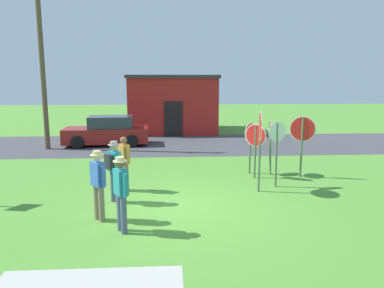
# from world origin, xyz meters

# --- Properties ---
(ground_plane) EXTENTS (80.00, 80.00, 0.00)m
(ground_plane) POSITION_xyz_m (0.00, 0.00, 0.00)
(ground_plane) COLOR #518E33
(street_asphalt) EXTENTS (60.00, 6.40, 0.01)m
(street_asphalt) POSITION_xyz_m (0.00, 9.57, 0.00)
(street_asphalt) COLOR #424247
(street_asphalt) RESTS_ON ground
(building_background) EXTENTS (5.65, 5.19, 3.65)m
(building_background) POSITION_xyz_m (-0.02, 14.80, 1.83)
(building_background) COLOR #B2231E
(building_background) RESTS_ON ground
(utility_pole) EXTENTS (1.80, 0.24, 8.66)m
(utility_pole) POSITION_xyz_m (-6.27, 8.67, 4.52)
(utility_pole) COLOR brown
(utility_pole) RESTS_ON ground
(parked_car_on_street) EXTENTS (4.39, 2.20, 1.51)m
(parked_car_on_street) POSITION_xyz_m (-3.48, 9.65, 0.69)
(parked_car_on_street) COLOR maroon
(parked_car_on_street) RESTS_ON ground
(stop_sign_far_back) EXTENTS (0.16, 0.85, 2.47)m
(stop_sign_far_back) POSITION_xyz_m (2.45, 1.19, 1.71)
(stop_sign_far_back) COLOR #51664C
(stop_sign_far_back) RESTS_ON ground
(stop_sign_leaning_right) EXTENTS (0.51, 0.50, 1.86)m
(stop_sign_leaning_right) POSITION_xyz_m (2.65, 3.37, 1.25)
(stop_sign_leaning_right) COLOR #51664C
(stop_sign_leaning_right) RESTS_ON ground
(stop_sign_center_cluster) EXTENTS (0.83, 0.36, 2.16)m
(stop_sign_center_cluster) POSITION_xyz_m (4.32, 2.74, 1.48)
(stop_sign_center_cluster) COLOR #51664C
(stop_sign_center_cluster) RESTS_ON ground
(stop_sign_low_front) EXTENTS (0.61, 0.24, 2.10)m
(stop_sign_low_front) POSITION_xyz_m (3.11, 1.68, 1.40)
(stop_sign_low_front) COLOR #51664C
(stop_sign_low_front) RESTS_ON ground
(stop_sign_rear_right) EXTENTS (0.25, 0.74, 1.99)m
(stop_sign_rear_right) POSITION_xyz_m (3.33, 3.16, 1.35)
(stop_sign_rear_right) COLOR #51664C
(stop_sign_rear_right) RESTS_ON ground
(stop_sign_rear_left) EXTENTS (0.60, 0.54, 1.90)m
(stop_sign_rear_left) POSITION_xyz_m (2.69, 2.77, 1.29)
(stop_sign_rear_left) COLOR #51664C
(stop_sign_rear_left) RESTS_ON ground
(person_near_signs) EXTENTS (0.37, 0.51, 1.74)m
(person_near_signs) POSITION_xyz_m (-1.36, -1.61, 0.98)
(person_near_signs) COLOR #4C5670
(person_near_signs) RESTS_ON ground
(person_on_left) EXTENTS (0.39, 0.48, 1.69)m
(person_on_left) POSITION_xyz_m (-1.66, 1.54, 0.95)
(person_on_left) COLOR #7A6B56
(person_on_left) RESTS_ON ground
(person_holding_notes) EXTENTS (0.47, 0.48, 1.74)m
(person_holding_notes) POSITION_xyz_m (-1.81, 0.43, 1.01)
(person_holding_notes) COLOR #4C5670
(person_holding_notes) RESTS_ON ground
(person_in_teal) EXTENTS (0.41, 0.45, 1.74)m
(person_in_teal) POSITION_xyz_m (-2.00, -0.88, 0.98)
(person_in_teal) COLOR #7A6B56
(person_in_teal) RESTS_ON ground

